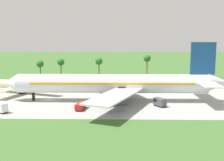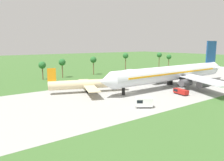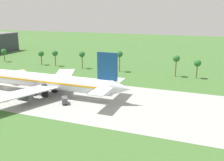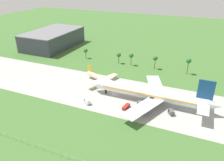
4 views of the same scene
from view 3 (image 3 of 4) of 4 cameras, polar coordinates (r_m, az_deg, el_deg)
ground_plane at (r=122.00m, az=-22.94°, el=-1.52°), size 600.00×600.00×0.00m
taxiway_strip at (r=121.99m, az=-22.94°, el=-1.52°), size 320.00×44.00×0.02m
jet_airliner at (r=105.41m, az=-14.80°, el=-0.13°), size 73.39×54.11×18.96m
regional_aircraft at (r=136.62m, az=-24.00°, el=1.41°), size 27.62×25.20×9.33m
baggage_tug at (r=105.18m, az=-22.67°, el=-3.48°), size 2.88×5.89×1.91m
catering_van at (r=94.29m, az=-10.79°, el=-4.44°), size 3.83×4.29×2.52m
palm_tree_row at (r=148.36m, az=-5.02°, el=5.71°), size 129.11×3.60×11.95m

